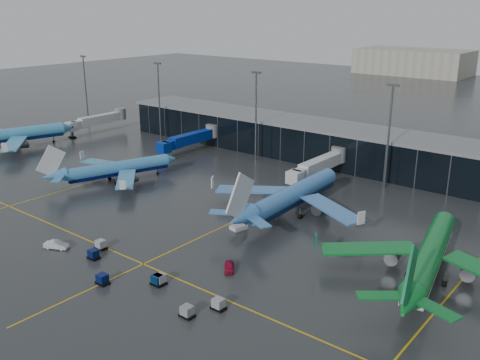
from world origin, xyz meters
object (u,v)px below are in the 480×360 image
Objects in this scene: service_van_red at (229,267)px; service_van_white at (56,245)px; baggage_carts at (142,278)px; mobile_airstair at (239,225)px; airliner_arkefly at (118,160)px; airliner_aer_lingus at (432,241)px; airliner_klm_west at (10,127)px; airliner_klm_near at (294,184)px.

service_van_white is at bearing 164.48° from service_van_red.
baggage_carts is 26.73m from mobile_airstair.
airliner_arkefly is 0.85× the size of airliner_aer_lingus.
baggage_carts is (-35.49, -30.77, -5.76)m from airliner_aer_lingus.
airliner_klm_west is 82.97m from service_van_white.
service_van_red is (53.05, -19.54, -4.88)m from airliner_arkefly.
airliner_arkefly is 0.84× the size of airliner_klm_near.
airliner_arkefly is 56.74m from service_van_red.
airliner_aer_lingus reaches higher than airliner_arkefly.
airliner_aer_lingus reaches higher than service_van_red.
service_van_white is at bearing -121.81° from airliner_klm_near.
airliner_arkefly reaches higher than service_van_white.
airliner_klm_near is 1.01× the size of airliner_aer_lingus.
baggage_carts is 22.03m from service_van_white.
airliner_klm_west reaches higher than airliner_arkefly.
service_van_red is at bearing 6.08° from airliner_klm_west.
airliner_arkefly is at bearing -170.69° from airliner_klm_near.
airliner_arkefly is 40.31m from service_van_white.
airliner_aer_lingus is 66.20m from service_van_white.
baggage_carts is 8.14× the size of service_van_red.
service_van_white is at bearing -112.87° from mobile_airstair.
mobile_airstair is (96.14, -5.27, -5.92)m from airliner_klm_west.
airliner_aer_lingus is 37.65m from mobile_airstair.
mobile_airstair is (-36.98, -4.09, -5.75)m from airliner_aer_lingus.
airliner_arkefly is 54.78m from baggage_carts.
airliner_arkefly is at bearing 144.86° from baggage_carts.
airliner_klm_west is 1.33× the size of baggage_carts.
airliner_arkefly is 47.73m from airliner_klm_near.
service_van_red is at bearing -1.68° from airliner_arkefly.
airliner_klm_west is 100.16m from airliner_klm_near.
mobile_airstair is at bearing 175.29° from airliner_aer_lingus.
service_van_white is at bearing -7.10° from airliner_klm_west.
airliner_klm_near reaches higher than airliner_arkefly.
airliner_aer_lingus is 11.74× the size of mobile_airstair.
mobile_airstair is at bearing 93.21° from baggage_carts.
airliner_klm_near is at bearing -56.64° from service_van_white.
airliner_aer_lingus is at bearing 16.30° from airliner_klm_west.
airliner_klm_near is 30.44m from service_van_red.
mobile_airstair is (-3.60, -14.37, -5.83)m from airliner_klm_near.
airliner_klm_west is 12.04× the size of mobile_airstair.
airliner_klm_near is at bearing 30.20° from airliner_arkefly.
airliner_klm_near is at bearing 151.87° from airliner_aer_lingus.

